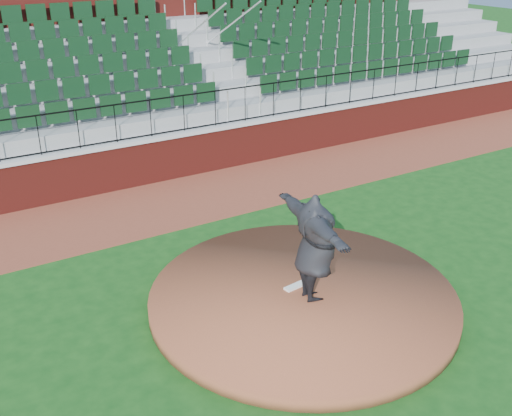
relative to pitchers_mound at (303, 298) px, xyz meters
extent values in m
plane|color=#134314|center=(0.01, 0.21, -0.12)|extent=(90.00, 90.00, 0.00)
cube|color=brown|center=(0.01, 5.61, -0.12)|extent=(34.00, 3.20, 0.01)
cube|color=maroon|center=(0.01, 7.21, 0.47)|extent=(34.00, 0.35, 1.20)
cube|color=#B7B7B7|center=(0.01, 7.21, 1.12)|extent=(34.00, 0.45, 0.10)
cube|color=maroon|center=(0.01, 12.73, 2.62)|extent=(34.00, 0.50, 5.50)
cylinder|color=brown|center=(0.00, 0.00, 0.00)|extent=(5.70, 5.70, 0.25)
cube|color=white|center=(0.05, 0.23, 0.14)|extent=(0.61, 0.22, 0.04)
imported|color=black|center=(0.05, -0.25, 1.15)|extent=(1.10, 2.61, 2.06)
camera|label=1|loc=(-5.65, -7.73, 6.17)|focal=42.36mm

